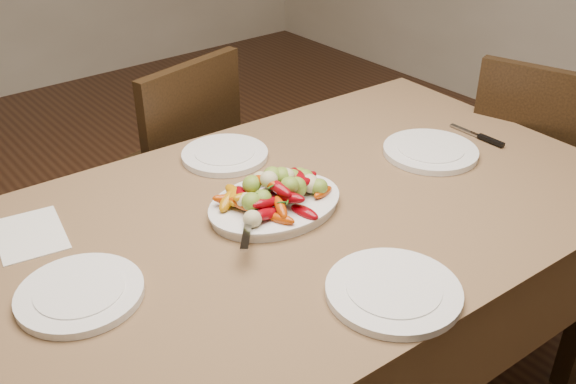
# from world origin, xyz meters

# --- Properties ---
(floor) EXTENTS (6.00, 6.00, 0.00)m
(floor) POSITION_xyz_m (0.00, 0.00, 0.00)
(floor) COLOR #361E10
(floor) RESTS_ON ground
(dining_table) EXTENTS (1.89, 1.13, 0.76)m
(dining_table) POSITION_xyz_m (-0.09, -0.25, 0.38)
(dining_table) COLOR brown
(dining_table) RESTS_ON ground
(chair_far) EXTENTS (0.50, 0.50, 0.95)m
(chair_far) POSITION_xyz_m (-0.02, 0.58, 0.47)
(chair_far) COLOR black
(chair_far) RESTS_ON ground
(chair_right) EXTENTS (0.52, 0.52, 0.95)m
(chair_right) POSITION_xyz_m (1.05, -0.30, 0.47)
(chair_right) COLOR black
(chair_right) RESTS_ON ground
(serving_platter) EXTENTS (0.36, 0.27, 0.02)m
(serving_platter) POSITION_xyz_m (-0.11, -0.22, 0.77)
(serving_platter) COLOR white
(serving_platter) RESTS_ON dining_table
(roasted_vegetables) EXTENTS (0.29, 0.20, 0.09)m
(roasted_vegetables) POSITION_xyz_m (-0.11, -0.22, 0.83)
(roasted_vegetables) COLOR #76020A
(roasted_vegetables) RESTS_ON serving_platter
(serving_spoon) EXTENTS (0.25, 0.23, 0.03)m
(serving_spoon) POSITION_xyz_m (-0.18, -0.25, 0.81)
(serving_spoon) COLOR #9EA0A8
(serving_spoon) RESTS_ON serving_platter
(plate_left) EXTENTS (0.26, 0.26, 0.02)m
(plate_left) POSITION_xyz_m (-0.63, -0.23, 0.77)
(plate_left) COLOR white
(plate_left) RESTS_ON dining_table
(plate_right) EXTENTS (0.28, 0.28, 0.02)m
(plate_right) POSITION_xyz_m (0.44, -0.26, 0.77)
(plate_right) COLOR white
(plate_right) RESTS_ON dining_table
(plate_far) EXTENTS (0.25, 0.25, 0.02)m
(plate_far) POSITION_xyz_m (-0.05, 0.10, 0.77)
(plate_far) COLOR white
(plate_far) RESTS_ON dining_table
(plate_near) EXTENTS (0.29, 0.29, 0.02)m
(plate_near) POSITION_xyz_m (-0.12, -0.63, 0.77)
(plate_near) COLOR white
(plate_near) RESTS_ON dining_table
(menu_card) EXTENTS (0.18, 0.23, 0.00)m
(menu_card) POSITION_xyz_m (-0.63, 0.06, 0.76)
(menu_card) COLOR silver
(menu_card) RESTS_ON dining_table
(table_knife) EXTENTS (0.02, 0.20, 0.01)m
(table_knife) POSITION_xyz_m (0.64, -0.28, 0.76)
(table_knife) COLOR #9EA0A8
(table_knife) RESTS_ON dining_table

